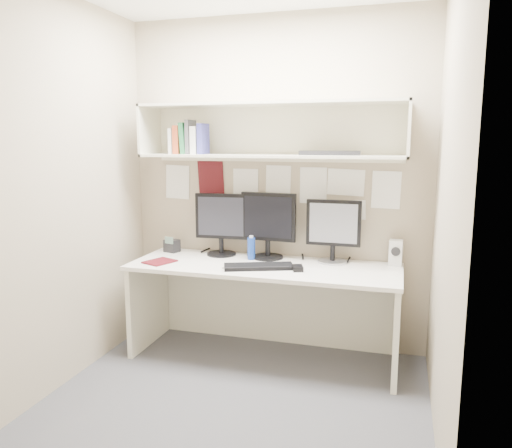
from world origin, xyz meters
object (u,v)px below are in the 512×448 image
(desk, at_px, (264,311))
(speaker, at_px, (396,253))
(maroon_notebook, at_px, (160,262))
(monitor_center, at_px, (268,223))
(desk_phone, at_px, (172,246))
(monitor_right, at_px, (333,229))
(keyboard, at_px, (259,266))
(monitor_left, at_px, (221,222))

(desk, bearing_deg, speaker, 15.30)
(maroon_notebook, bearing_deg, monitor_center, 48.53)
(monitor_center, distance_m, desk_phone, 0.85)
(monitor_center, xyz_separation_m, maroon_notebook, (-0.75, -0.38, -0.27))
(monitor_center, relative_size, monitor_right, 1.08)
(desk, bearing_deg, monitor_right, 24.55)
(keyboard, relative_size, desk_phone, 3.71)
(monitor_right, bearing_deg, maroon_notebook, -162.97)
(monitor_center, distance_m, maroon_notebook, 0.88)
(monitor_center, height_order, maroon_notebook, monitor_center)
(monitor_right, bearing_deg, monitor_left, -179.60)
(monitor_left, relative_size, desk_phone, 3.68)
(monitor_right, bearing_deg, keyboard, -145.53)
(desk, bearing_deg, monitor_center, 97.20)
(monitor_right, bearing_deg, speaker, 5.11)
(speaker, distance_m, maroon_notebook, 1.77)
(maroon_notebook, xyz_separation_m, desk_phone, (-0.07, 0.36, 0.05))
(speaker, bearing_deg, maroon_notebook, -163.54)
(desk, distance_m, monitor_right, 0.82)
(monitor_left, height_order, desk_phone, monitor_left)
(keyboard, xyz_separation_m, desk_phone, (-0.84, 0.31, 0.04))
(desk, height_order, maroon_notebook, maroon_notebook)
(monitor_left, relative_size, speaker, 2.62)
(monitor_left, xyz_separation_m, speaker, (1.36, 0.04, -0.17))
(monitor_left, bearing_deg, keyboard, -43.41)
(monitor_center, relative_size, speaker, 2.72)
(desk, relative_size, monitor_right, 4.20)
(keyboard, bearing_deg, monitor_center, 72.07)
(monitor_left, distance_m, maroon_notebook, 0.59)
(monitor_right, distance_m, desk_phone, 1.35)
(monitor_center, bearing_deg, maroon_notebook, -148.90)
(desk, bearing_deg, desk_phone, 166.69)
(monitor_center, xyz_separation_m, desk_phone, (-0.82, -0.02, -0.22))
(desk, xyz_separation_m, desk_phone, (-0.85, 0.20, 0.42))
(monitor_center, height_order, keyboard, monitor_center)
(monitor_right, relative_size, desk_phone, 3.53)
(monitor_right, relative_size, keyboard, 0.95)
(desk, distance_m, maroon_notebook, 0.88)
(speaker, bearing_deg, desk_phone, -175.28)
(desk, height_order, monitor_right, monitor_right)
(monitor_center, xyz_separation_m, monitor_right, (0.51, 0.00, -0.02))
(monitor_left, bearing_deg, monitor_right, -4.22)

